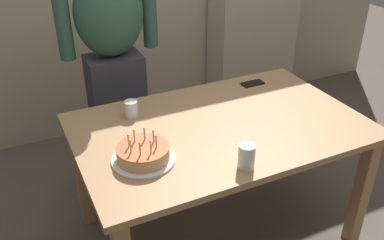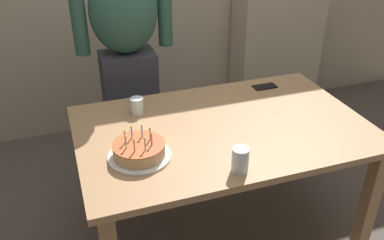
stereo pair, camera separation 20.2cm
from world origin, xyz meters
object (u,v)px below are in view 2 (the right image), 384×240
Objects in this scene: birthday_cake at (139,151)px; cell_phone at (265,87)px; person_man_bearded at (127,60)px; water_glass_near at (137,106)px; water_glass_far at (240,160)px.

birthday_cake is 2.03× the size of cell_phone.
cell_phone is at bearing 153.09° from person_man_bearded.
birthday_cake is at bearing -101.25° from water_glass_near.
birthday_cake is 0.18× the size of person_man_bearded.
person_man_bearded reaches higher than water_glass_near.
person_man_bearded reaches higher than cell_phone.
water_glass_near is 0.63× the size of cell_phone.
water_glass_near is (0.08, 0.42, 0.01)m from birthday_cake.
person_man_bearded reaches higher than birthday_cake.
person_man_bearded is (-0.26, 1.12, 0.08)m from water_glass_far.
birthday_cake is 2.54× the size of water_glass_far.
water_glass_near is at bearing 114.92° from water_glass_far.
water_glass_far reaches higher than cell_phone.
cell_phone is at bearing 4.98° from water_glass_near.
water_glass_far is 0.07× the size of person_man_bearded.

